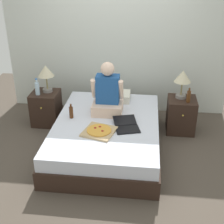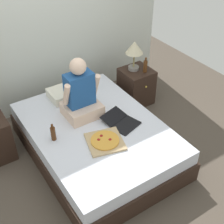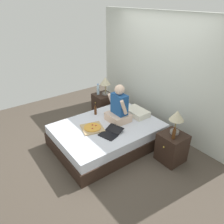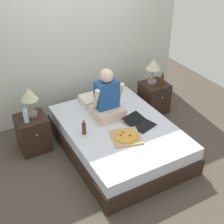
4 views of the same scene
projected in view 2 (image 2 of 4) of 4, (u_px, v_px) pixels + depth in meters
The scene contains 11 objects.
ground_plane at pixel (97, 152), 4.06m from camera, with size 5.87×5.87×0.00m, color #4C4238.
wall_back at pixel (41, 25), 4.24m from camera, with size 3.87×0.12×2.50m, color silver.
bed at pixel (96, 140), 3.93m from camera, with size 1.51×2.09×0.45m.
nightstand_right at pixel (136, 86), 4.82m from camera, with size 0.44×0.47×0.56m.
lamp_on_right_nightstand at pixel (134, 49), 4.47m from camera, with size 0.26×0.26×0.45m.
beer_bottle at pixel (145, 66), 4.55m from camera, with size 0.06×0.06×0.23m.
pillow at pixel (68, 92), 4.28m from camera, with size 0.52×0.34×0.12m, color silver.
person_seated at pixel (81, 95), 3.81m from camera, with size 0.47×0.40×0.78m.
laptop at pixel (122, 122), 3.82m from camera, with size 0.42×0.49×0.07m.
pizza_box at pixel (105, 141), 3.55m from camera, with size 0.49×0.49×0.05m.
beer_bottle_on_bed at pixel (53, 133), 3.55m from camera, with size 0.06×0.06×0.22m.
Camera 2 is at (-1.43, -2.55, 2.88)m, focal length 50.00 mm.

